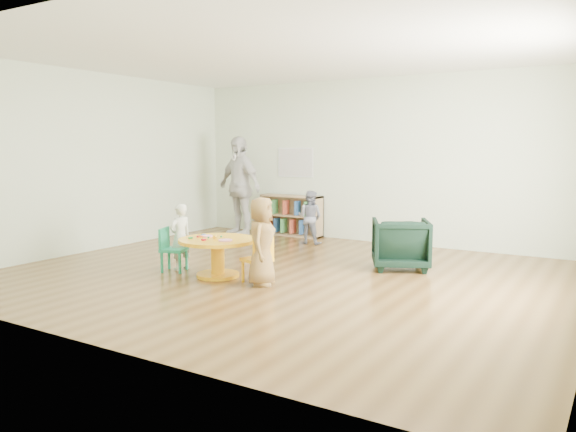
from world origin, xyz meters
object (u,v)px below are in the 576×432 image
(armchair, at_px, (400,244))
(child_left, at_px, (180,237))
(toddler, at_px, (310,217))
(adult_caretaker, at_px, (239,187))
(kid_chair_left, at_px, (171,248))
(kid_chair_right, at_px, (259,258))
(bookshelf, at_px, (291,216))
(child_right, at_px, (262,241))
(activity_table, at_px, (217,250))

(armchair, height_order, child_left, child_left)
(toddler, height_order, adult_caretaker, adult_caretaker)
(armchair, bearing_deg, kid_chair_left, 8.29)
(kid_chair_right, xyz_separation_m, bookshelf, (-1.58, 3.37, 0.06))
(armchair, xyz_separation_m, child_left, (-2.50, -1.58, 0.10))
(adult_caretaker, bearing_deg, child_right, -34.07)
(activity_table, distance_m, kid_chair_left, 0.73)
(activity_table, bearing_deg, kid_chair_left, -174.33)
(toddler, xyz_separation_m, adult_caretaker, (-1.49, 0.02, 0.46))
(child_left, distance_m, adult_caretaker, 2.89)
(kid_chair_left, xyz_separation_m, bookshelf, (-0.21, 3.43, 0.06))
(bookshelf, xyz_separation_m, armchair, (2.75, -1.70, -0.02))
(kid_chair_right, bearing_deg, armchair, -17.21)
(activity_table, xyz_separation_m, kid_chair_right, (0.64, -0.01, -0.03))
(bookshelf, distance_m, toddler, 0.98)
(activity_table, relative_size, bookshelf, 0.81)
(kid_chair_left, bearing_deg, bookshelf, 162.18)
(child_right, bearing_deg, activity_table, 64.72)
(bookshelf, distance_m, child_left, 3.29)
(child_left, distance_m, child_right, 1.42)
(child_left, bearing_deg, child_right, 95.54)
(toddler, bearing_deg, activity_table, 90.24)
(armchair, distance_m, toddler, 2.27)
(kid_chair_right, relative_size, child_right, 0.54)
(child_left, relative_size, child_right, 0.84)
(child_left, relative_size, adult_caretaker, 0.48)
(bookshelf, bearing_deg, activity_table, -74.42)
(bookshelf, height_order, toddler, toddler)
(kid_chair_right, bearing_deg, bookshelf, 42.88)
(adult_caretaker, bearing_deg, kid_chair_left, -55.79)
(kid_chair_right, xyz_separation_m, adult_caretaker, (-2.32, 2.76, 0.61))
(child_right, distance_m, adult_caretaker, 3.73)
(toddler, bearing_deg, child_right, 104.34)
(kid_chair_right, relative_size, adult_caretaker, 0.31)
(bookshelf, relative_size, child_left, 1.35)
(armchair, xyz_separation_m, adult_caretaker, (-3.49, 1.09, 0.57))
(child_left, bearing_deg, bookshelf, -164.21)
(bookshelf, relative_size, child_right, 1.14)
(activity_table, relative_size, kid_chair_left, 1.69)
(toddler, relative_size, adult_caretaker, 0.50)
(child_left, bearing_deg, armchair, 133.80)
(child_left, bearing_deg, activity_table, 95.32)
(kid_chair_left, height_order, child_right, child_right)
(kid_chair_left, bearing_deg, adult_caretaker, 177.37)
(armchair, height_order, child_right, child_right)
(child_right, distance_m, toddler, 2.95)
(toddler, bearing_deg, kid_chair_left, 75.44)
(activity_table, height_order, kid_chair_right, kid_chair_right)
(toddler, bearing_deg, kid_chair_right, 103.17)
(kid_chair_right, relative_size, armchair, 0.75)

